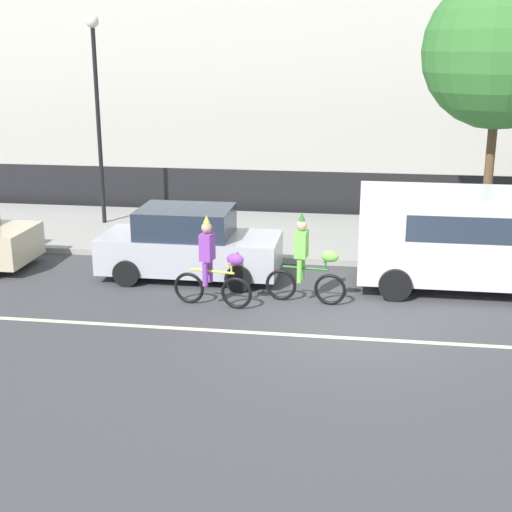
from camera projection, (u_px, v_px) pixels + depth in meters
name	position (u px, v px, depth m)	size (l,w,h in m)	color
ground_plane	(341.00, 328.00, 13.63)	(80.00, 80.00, 0.00)	#424244
road_centre_line	(340.00, 337.00, 13.15)	(36.00, 0.14, 0.01)	beige
sidewalk_curb	(349.00, 237.00, 19.77)	(60.00, 5.00, 0.15)	#9E9B93
fence_line	(352.00, 195.00, 22.35)	(40.00, 0.08, 1.40)	black
building_backdrop	(304.00, 88.00, 30.05)	(28.00, 8.00, 6.96)	beige
parade_cyclist_purple	(213.00, 267.00, 14.54)	(1.71, 0.53, 1.92)	black
parade_cyclist_lime	(306.00, 264.00, 14.74)	(1.71, 0.51, 1.92)	black
parked_van_white	(479.00, 233.00, 15.43)	(5.00, 2.22, 2.18)	white
parked_car_silver	(189.00, 245.00, 16.42)	(4.10, 1.92, 1.64)	#B7BABF
street_lamp_post	(96.00, 90.00, 20.06)	(0.36, 0.36, 5.86)	black
street_tree_near_lamp	(500.00, 52.00, 17.85)	(3.89, 3.89, 6.85)	brown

